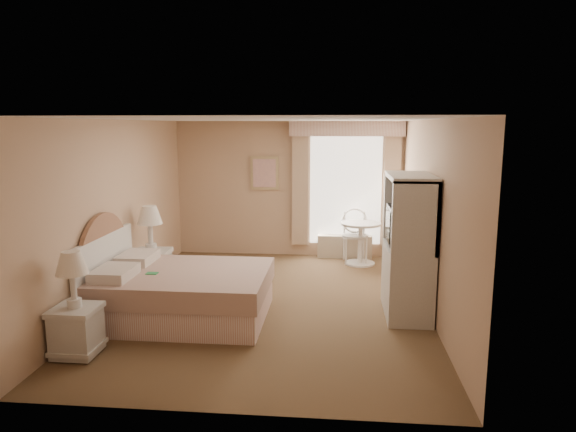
# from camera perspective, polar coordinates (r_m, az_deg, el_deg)

# --- Properties ---
(room) EXTENTS (4.21, 5.51, 2.51)m
(room) POSITION_cam_1_polar(r_m,az_deg,el_deg) (6.85, -2.03, 0.18)
(room) COLOR brown
(room) RESTS_ON ground
(window) EXTENTS (2.05, 0.22, 2.51)m
(window) POSITION_cam_1_polar(r_m,az_deg,el_deg) (9.41, 6.43, 3.38)
(window) COLOR white
(window) RESTS_ON room
(framed_art) EXTENTS (0.52, 0.04, 0.62)m
(framed_art) POSITION_cam_1_polar(r_m,az_deg,el_deg) (9.54, -2.63, 4.78)
(framed_art) COLOR tan
(framed_art) RESTS_ON room
(bed) EXTENTS (2.11, 1.63, 1.44)m
(bed) POSITION_cam_1_polar(r_m,az_deg,el_deg) (6.73, -12.26, -8.16)
(bed) COLOR tan
(bed) RESTS_ON room
(nightstand_near) EXTENTS (0.46, 0.46, 1.13)m
(nightstand_near) POSITION_cam_1_polar(r_m,az_deg,el_deg) (5.95, -22.52, -10.39)
(nightstand_near) COLOR silver
(nightstand_near) RESTS_ON room
(nightstand_far) EXTENTS (0.51, 0.51, 1.24)m
(nightstand_far) POSITION_cam_1_polar(r_m,az_deg,el_deg) (7.91, -14.92, -4.60)
(nightstand_far) COLOR silver
(nightstand_far) RESTS_ON room
(round_table) EXTENTS (0.71, 0.71, 0.75)m
(round_table) POSITION_cam_1_polar(r_m,az_deg,el_deg) (9.10, 8.05, -2.26)
(round_table) COLOR silver
(round_table) RESTS_ON room
(cafe_chair) EXTENTS (0.50, 0.50, 0.96)m
(cafe_chair) POSITION_cam_1_polar(r_m,az_deg,el_deg) (9.26, 7.44, -1.69)
(cafe_chair) COLOR silver
(cafe_chair) RESTS_ON room
(armoire) EXTENTS (0.55, 1.09, 1.82)m
(armoire) POSITION_cam_1_polar(r_m,az_deg,el_deg) (6.78, 13.21, -4.49)
(armoire) COLOR silver
(armoire) RESTS_ON room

